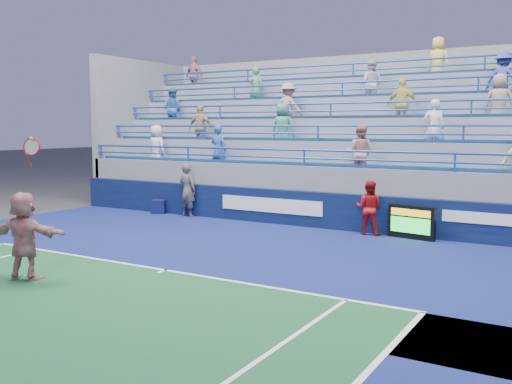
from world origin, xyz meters
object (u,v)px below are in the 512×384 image
Objects in this scene: serve_speed_board at (411,222)px; tennis_player at (24,236)px; ball_girl at (369,208)px; line_judge at (187,190)px; judge_chair at (160,206)px.

tennis_player is at bearing -124.10° from serve_speed_board.
ball_girl reaches higher than serve_speed_board.
serve_speed_board is 9.81m from tennis_player.
line_judge reaches higher than ball_girl.
tennis_player is (3.49, -8.23, 0.61)m from judge_chair.
tennis_player is (-5.50, -8.12, 0.43)m from serve_speed_board.
line_judge is (1.29, -0.06, 0.64)m from judge_chair.
serve_speed_board is at bearing -175.18° from line_judge.
tennis_player is at bearing 56.83° from ball_girl.
line_judge is 6.47m from ball_girl.
judge_chair is 0.57× the size of ball_girl.
tennis_player reaches higher than line_judge.
ball_girl is at bearing 179.21° from serve_speed_board.
judge_chair is at bearing 179.30° from serve_speed_board.
serve_speed_board is 1.52× the size of judge_chair.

